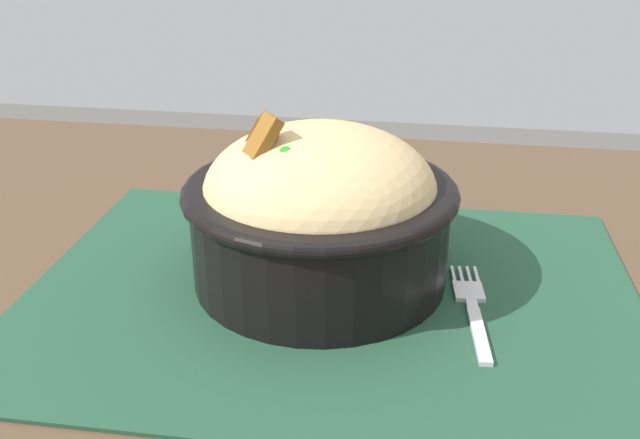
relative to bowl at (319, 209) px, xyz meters
The scene contains 4 objects.
table 0.15m from the bowl, 59.86° to the right, with size 1.19×0.80×0.78m.
placemat 0.06m from the bowl, 57.08° to the right, with size 0.46×0.34×0.00m, color #1E422D.
bowl is the anchor object (origin of this frame).
fork 0.13m from the bowl, 12.83° to the right, with size 0.03×0.13×0.00m.
Camera 1 is at (0.06, -0.44, 1.06)m, focal length 39.60 mm.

